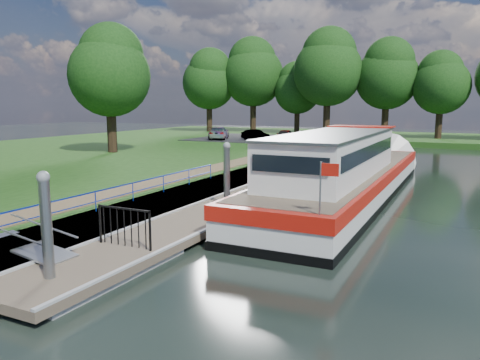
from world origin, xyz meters
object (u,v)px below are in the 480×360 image
at_px(car_c, 219,133).
at_px(car_b, 255,135).
at_px(car_a, 284,135).
at_px(barge, 350,174).
at_px(pontoon, 269,192).

bearing_deg(car_c, car_b, 162.54).
bearing_deg(car_a, car_b, 174.36).
distance_m(barge, car_b, 25.20).
bearing_deg(car_c, pontoon, 102.42).
bearing_deg(car_b, barge, -121.36).
bearing_deg(car_a, car_c, 175.50).
height_order(pontoon, car_a, car_a).
height_order(barge, car_b, barge).
bearing_deg(barge, pontoon, -158.60).
height_order(car_b, car_c, car_c).
bearing_deg(pontoon, car_c, 124.08).
height_order(barge, car_a, barge).
distance_m(pontoon, barge, 3.97).
xyz_separation_m(pontoon, car_c, (-14.77, 21.84, 1.30)).
height_order(car_a, car_b, car_a).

